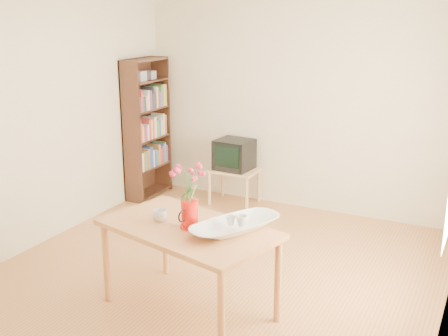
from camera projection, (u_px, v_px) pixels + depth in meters
The scene contains 11 objects.
room at pixel (212, 143), 4.81m from camera, with size 4.50×4.50×4.50m.
table at pixel (189, 236), 4.49m from camera, with size 1.56×1.12×0.75m.
tv_stand at pixel (234, 174), 7.07m from camera, with size 0.60×0.45×0.46m.
bookshelf at pixel (147, 134), 7.25m from camera, with size 0.28×0.70×1.80m.
pitcher at pixel (190, 215), 4.42m from camera, with size 0.15×0.23×0.23m.
flowers at pixel (189, 178), 4.33m from camera, with size 0.27×0.27×0.38m, color #CE3052, non-canonical shape.
mug at pixel (160, 215), 4.57m from camera, with size 0.12×0.12×0.09m, color white.
bowl at pixel (236, 202), 4.31m from camera, with size 0.51×0.51×0.48m, color white.
teacup_a at pixel (231, 207), 4.34m from camera, with size 0.07×0.07×0.06m, color white.
teacup_b at pixel (242, 207), 4.32m from camera, with size 0.08×0.08×0.07m, color white.
television at pixel (235, 154), 7.01m from camera, with size 0.46×0.43×0.37m.
Camera 1 is at (2.24, -4.12, 2.46)m, focal length 45.00 mm.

